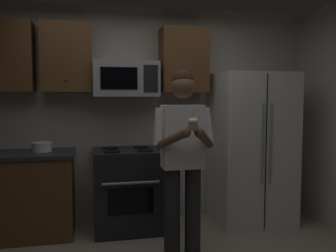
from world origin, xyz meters
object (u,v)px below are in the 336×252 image
at_px(cupcake, 193,124).
at_px(oven_range, 128,189).
at_px(refrigerator, 252,148).
at_px(microwave, 126,79).
at_px(bowl_large_white, 42,147).
at_px(person, 183,153).

bearing_deg(cupcake, oven_range, 109.74).
bearing_deg(refrigerator, microwave, 173.97).
bearing_deg(oven_range, bowl_large_white, 175.71).
bearing_deg(oven_range, refrigerator, -1.50).
xyz_separation_m(bowl_large_white, cupcake, (1.36, -1.26, 0.32)).
relative_size(bowl_large_white, person, 0.12).
bearing_deg(refrigerator, bowl_large_white, 177.43).
bearing_deg(person, refrigerator, 37.48).
relative_size(oven_range, bowl_large_white, 4.24).
bearing_deg(person, cupcake, -90.00).
bearing_deg(oven_range, person, -63.63).
distance_m(bowl_large_white, cupcake, 1.88).
height_order(microwave, cupcake, microwave).
relative_size(bowl_large_white, cupcake, 1.26).
distance_m(microwave, person, 1.29).
bearing_deg(bowl_large_white, refrigerator, -2.57).
bearing_deg(microwave, cupcake, -71.94).
relative_size(refrigerator, cupcake, 10.35).
distance_m(microwave, refrigerator, 1.72).
relative_size(oven_range, refrigerator, 0.52).
bearing_deg(microwave, refrigerator, -6.03).
bearing_deg(refrigerator, person, -142.52).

